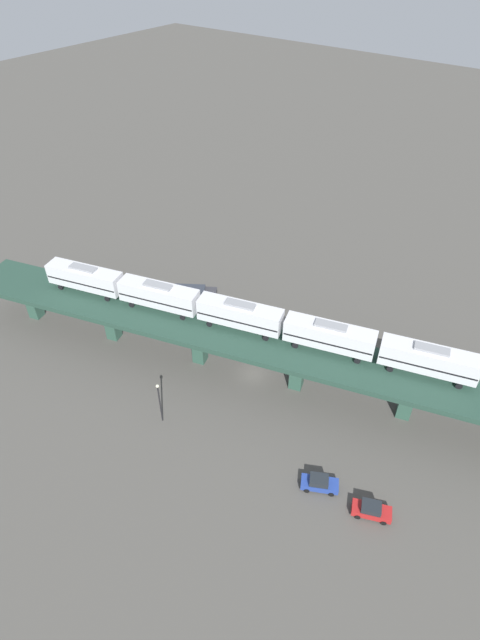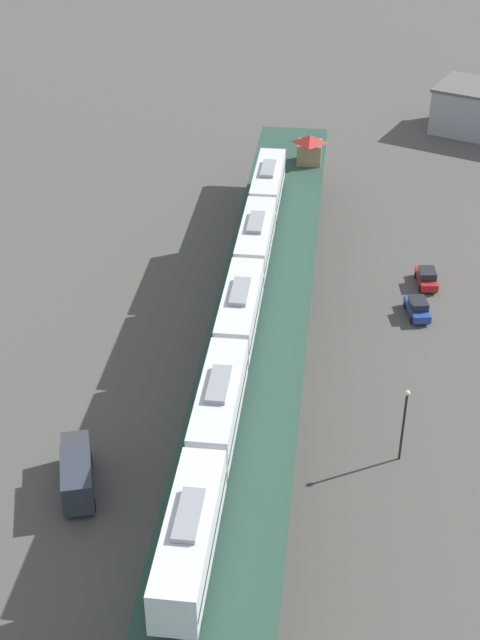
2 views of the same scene
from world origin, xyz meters
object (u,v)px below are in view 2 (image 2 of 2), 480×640
(street_car_blue, at_px, (418,308))
(subway_train, at_px, (240,309))
(delivery_truck, at_px, (77,472))
(street_lamp, at_px, (404,419))
(signal_hut, at_px, (310,148))
(street_car_red, at_px, (427,277))

(street_car_blue, bearing_deg, subway_train, -118.78)
(street_car_blue, bearing_deg, delivery_truck, -117.38)
(subway_train, relative_size, street_lamp, 8.74)
(subway_train, relative_size, signal_hut, 15.17)
(signal_hut, height_order, delivery_truck, signal_hut)
(signal_hut, xyz_separation_m, street_car_red, (17.36, -10.66, -7.92))
(subway_train, height_order, street_car_blue, subway_train)
(street_lamp, bearing_deg, street_car_red, 98.91)
(street_car_blue, bearing_deg, signal_hut, 136.44)
(subway_train, distance_m, street_lamp, 15.93)
(subway_train, distance_m, street_car_red, 29.65)
(subway_train, xyz_separation_m, signal_hut, (-6.94, 37.03, -0.74))
(delivery_truck, relative_size, street_lamp, 1.04)
(street_car_red, bearing_deg, delivery_truck, -113.02)
(delivery_truck, bearing_deg, street_lamp, 31.05)
(street_car_red, bearing_deg, subway_train, -111.57)
(subway_train, xyz_separation_m, street_lamp, (14.85, -1.83, -5.49))
(subway_train, relative_size, delivery_truck, 8.37)
(signal_hut, relative_size, delivery_truck, 0.55)
(signal_hut, bearing_deg, street_car_red, -31.54)
(subway_train, bearing_deg, delivery_truck, -115.47)
(street_car_blue, relative_size, street_lamp, 0.68)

